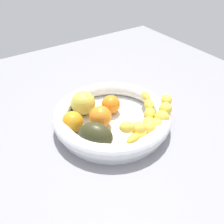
% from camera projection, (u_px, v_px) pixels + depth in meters
% --- Properties ---
extents(kitchen_counter, '(1.20, 1.20, 0.03)m').
position_uv_depth(kitchen_counter, '(112.00, 130.00, 0.72)').
color(kitchen_counter, gray).
rests_on(kitchen_counter, ground).
extents(fruit_bowl, '(0.31, 0.31, 0.05)m').
position_uv_depth(fruit_bowl, '(112.00, 117.00, 0.70)').
color(fruit_bowl, white).
rests_on(fruit_bowl, kitchen_counter).
extents(banana_draped_left, '(0.09, 0.20, 0.07)m').
position_uv_depth(banana_draped_left, '(153.00, 121.00, 0.65)').
color(banana_draped_left, yellow).
rests_on(banana_draped_left, fruit_bowl).
extents(banana_draped_right, '(0.16, 0.18, 0.05)m').
position_uv_depth(banana_draped_right, '(146.00, 120.00, 0.67)').
color(banana_draped_right, yellow).
rests_on(banana_draped_right, fruit_bowl).
extents(orange_front, '(0.06, 0.06, 0.06)m').
position_uv_depth(orange_front, '(101.00, 117.00, 0.67)').
color(orange_front, orange).
rests_on(orange_front, fruit_bowl).
extents(orange_mid_left, '(0.05, 0.05, 0.05)m').
position_uv_depth(orange_mid_left, '(111.00, 104.00, 0.72)').
color(orange_mid_left, orange).
rests_on(orange_mid_left, fruit_bowl).
extents(orange_mid_right, '(0.05, 0.05, 0.05)m').
position_uv_depth(orange_mid_right, '(72.00, 122.00, 0.66)').
color(orange_mid_right, orange).
rests_on(orange_mid_right, fruit_bowl).
extents(avocado_dark, '(0.10, 0.10, 0.06)m').
position_uv_depth(avocado_dark, '(95.00, 135.00, 0.61)').
color(avocado_dark, '#35351B').
rests_on(avocado_dark, fruit_bowl).
extents(apple_yellow, '(0.07, 0.07, 0.07)m').
position_uv_depth(apple_yellow, '(83.00, 103.00, 0.71)').
color(apple_yellow, '#D8C94D').
rests_on(apple_yellow, fruit_bowl).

